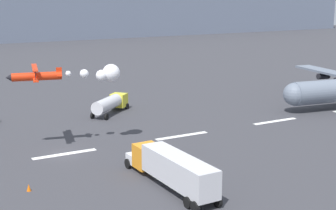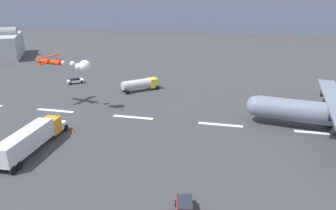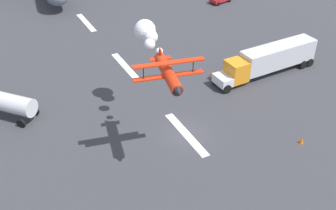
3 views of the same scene
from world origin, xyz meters
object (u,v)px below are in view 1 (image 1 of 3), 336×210
at_px(stunt_biplane_red, 84,74).
at_px(fuel_tanker_truck, 110,103).
at_px(traffic_cone_near, 29,187).
at_px(traffic_cone_far, 164,160).
at_px(semi_truck_orange, 171,168).

height_order(stunt_biplane_red, fuel_tanker_truck, stunt_biplane_red).
xyz_separation_m(fuel_tanker_truck, traffic_cone_near, (-19.75, -26.49, -1.37)).
distance_m(stunt_biplane_red, traffic_cone_far, 15.17).
bearing_deg(stunt_biplane_red, fuel_tanker_truck, 57.27).
height_order(stunt_biplane_red, traffic_cone_near, stunt_biplane_red).
distance_m(stunt_biplane_red, fuel_tanker_truck, 19.17).
distance_m(fuel_tanker_truck, traffic_cone_near, 33.07).
distance_m(traffic_cone_near, traffic_cone_far, 15.72).
distance_m(fuel_tanker_truck, traffic_cone_far, 26.10).
xyz_separation_m(stunt_biplane_red, fuel_tanker_truck, (9.52, 14.81, -7.60)).
distance_m(semi_truck_orange, traffic_cone_near, 14.33).
bearing_deg(traffic_cone_near, traffic_cone_far, 2.70).
bearing_deg(semi_truck_orange, fuel_tanker_truck, 78.07).
height_order(stunt_biplane_red, semi_truck_orange, stunt_biplane_red).
relative_size(stunt_biplane_red, semi_truck_orange, 0.92).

